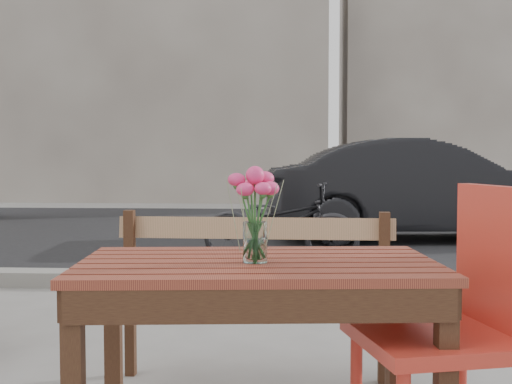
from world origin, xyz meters
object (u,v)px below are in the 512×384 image
main_table (258,296)px  bicycle (280,224)px  main_vase (255,203)px  red_chair (463,314)px  parked_car (420,190)px

main_table → bicycle: 4.13m
main_vase → main_table: bearing=80.9°
main_table → red_chair: 0.65m
red_chair → bicycle: size_ratio=0.62×
parked_car → main_table: bearing=159.4°
main_table → red_chair: (0.64, -0.05, -0.04)m
red_chair → main_vase: bearing=-104.8°
red_chair → parked_car: bearing=156.1°
main_table → bicycle: (-0.03, 4.13, -0.19)m
bicycle → red_chair: bearing=-161.5°
parked_car → bicycle: size_ratio=2.52×
red_chair → main_vase: (-0.65, 0.01, 0.34)m
main_table → red_chair: bearing=-9.4°
red_chair → parked_car: (1.06, 6.24, 0.09)m
main_vase → bicycle: 4.20m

